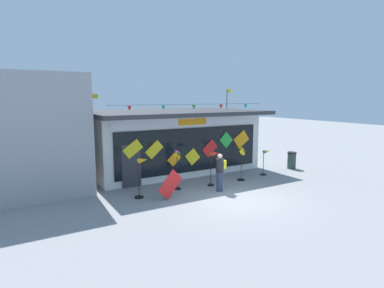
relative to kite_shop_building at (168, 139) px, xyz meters
name	(u,v)px	position (x,y,z in m)	size (l,w,h in m)	color
ground_plane	(236,199)	(-0.17, -6.54, -1.72)	(80.00, 80.00, 0.00)	gray
kite_shop_building	(168,139)	(0.00, 0.00, 0.00)	(9.39, 6.59, 4.65)	silver
wind_spinner_far_left	(142,171)	(-3.38, -4.38, -0.61)	(0.64, 0.38, 1.68)	black
wind_spinner_left	(177,163)	(-1.59, -4.13, -0.52)	(0.39, 0.33, 1.82)	black
wind_spinner_center_left	(214,159)	(0.24, -4.38, -0.48)	(0.65, 0.31, 1.63)	black
wind_spinner_center_right	(242,158)	(1.88, -4.40, -0.58)	(0.44, 0.36, 1.70)	black
wind_spinner_right	(266,159)	(3.77, -4.10, -0.86)	(0.70, 0.33, 1.34)	black
person_near_camera	(220,171)	(-0.09, -5.30, -0.83)	(0.46, 0.34, 1.68)	#333D56
trash_bin	(292,160)	(6.09, -3.82, -1.22)	(0.52, 0.52, 0.98)	#2D4238
display_kite_on_ground	(170,184)	(-2.45, -5.14, -1.12)	(0.61, 0.03, 1.11)	red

